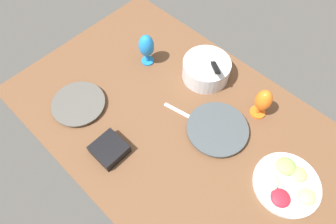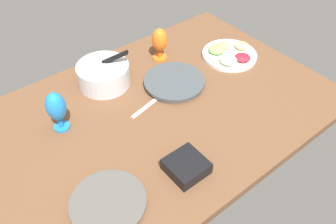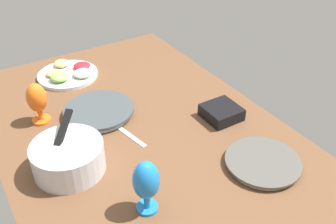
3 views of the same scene
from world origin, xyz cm
name	(u,v)px [view 1 (image 1 of 3)]	position (x,y,z in cm)	size (l,w,h in cm)	color
ground_plane	(175,121)	(0.00, 0.00, -2.00)	(160.00, 104.00, 4.00)	brown
dinner_plate_left	(79,104)	(-39.98, -27.19, 1.21)	(26.36, 26.36, 2.33)	silver
dinner_plate_right	(217,129)	(18.47, 8.85, 1.57)	(28.89, 28.89, 3.03)	silver
mixing_bowl	(206,69)	(-6.71, 30.33, 5.70)	(24.38, 24.38, 17.04)	silver
fruit_platter	(286,183)	(55.58, 8.76, 1.86)	(28.44, 28.44, 5.34)	silver
hurricane_glass_blue	(146,47)	(-35.92, 16.35, 11.26)	(8.18, 8.18, 18.58)	blue
hurricane_glass_orange	(263,101)	(26.48, 30.45, 10.22)	(7.86, 7.86, 17.23)	orange
square_bowl_black	(109,149)	(-9.79, -32.72, 2.84)	(13.78, 13.78, 5.11)	black
fork_by_right_plate	(180,112)	(-0.98, 4.57, 0.30)	(18.00, 1.80, 0.60)	silver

